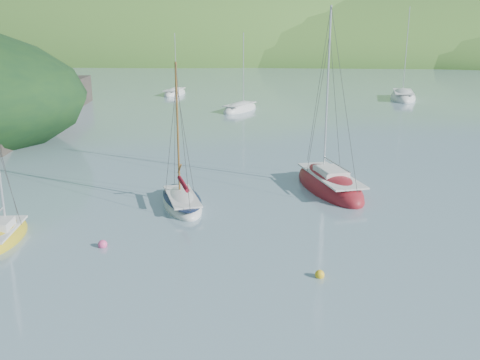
# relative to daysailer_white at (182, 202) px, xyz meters

# --- Properties ---
(ground) EXTENTS (700.00, 700.00, 0.00)m
(ground) POSITION_rel_daysailer_white_xyz_m (4.14, -8.56, -0.21)
(ground) COLOR gray
(ground) RESTS_ON ground
(shoreline_hills) EXTENTS (690.00, 135.00, 56.00)m
(shoreline_hills) POSITION_rel_daysailer_white_xyz_m (-5.53, 163.86, -0.21)
(shoreline_hills) COLOR #3B6325
(shoreline_hills) RESTS_ON ground
(daysailer_white) EXTENTS (4.12, 6.07, 8.77)m
(daysailer_white) POSITION_rel_daysailer_white_xyz_m (0.00, 0.00, 0.00)
(daysailer_white) COLOR silver
(daysailer_white) RESTS_ON ground
(sloop_red) EXTENTS (5.60, 8.75, 12.26)m
(sloop_red) POSITION_rel_daysailer_white_xyz_m (8.65, 4.33, 0.02)
(sloop_red) COLOR maroon
(sloop_red) RESTS_ON ground
(sailboat_yellow) EXTENTS (2.71, 5.01, 6.30)m
(sailboat_yellow) POSITION_rel_daysailer_white_xyz_m (-7.57, -6.10, -0.04)
(sailboat_yellow) COLOR gold
(sailboat_yellow) RESTS_ON ground
(distant_sloop_a) EXTENTS (4.90, 7.56, 10.18)m
(distant_sloop_a) POSITION_rel_daysailer_white_xyz_m (-1.01, 36.45, -0.03)
(distant_sloop_a) COLOR silver
(distant_sloop_a) RESTS_ON ground
(distant_sloop_b) EXTENTS (4.40, 10.01, 13.84)m
(distant_sloop_b) POSITION_rel_daysailer_white_xyz_m (20.83, 50.04, 0.01)
(distant_sloop_b) COLOR silver
(distant_sloop_b) RESTS_ON ground
(distant_sloop_c) EXTENTS (3.10, 7.12, 9.87)m
(distant_sloop_c) POSITION_rel_daysailer_white_xyz_m (-12.88, 51.31, -0.03)
(distant_sloop_c) COLOR silver
(distant_sloop_c) RESTS_ON ground
(mooring_buoys) EXTENTS (21.85, 11.29, 0.44)m
(mooring_buoys) POSITION_rel_daysailer_white_xyz_m (7.03, -4.33, -0.09)
(mooring_buoys) COLOR yellow
(mooring_buoys) RESTS_ON ground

